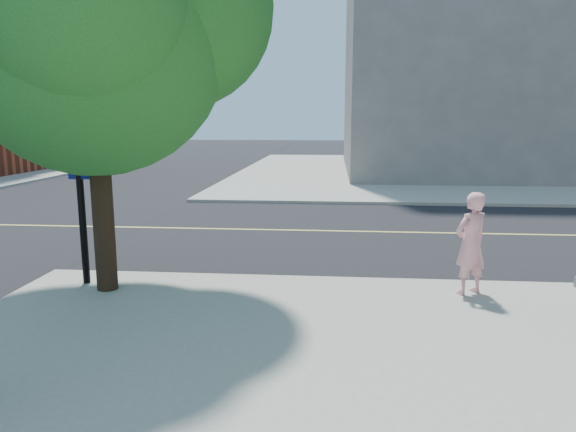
# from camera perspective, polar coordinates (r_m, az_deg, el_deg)

# --- Properties ---
(ground) EXTENTS (140.00, 140.00, 0.00)m
(ground) POSITION_cam_1_polar(r_m,az_deg,el_deg) (10.50, -19.31, -6.31)
(ground) COLOR black
(ground) RESTS_ON ground
(road_ew) EXTENTS (140.00, 9.00, 0.01)m
(road_ew) POSITION_cam_1_polar(r_m,az_deg,el_deg) (14.59, -12.10, -1.33)
(road_ew) COLOR black
(road_ew) RESTS_ON ground
(sidewalk_ne) EXTENTS (29.00, 25.00, 0.12)m
(sidewalk_ne) POSITION_cam_1_polar(r_m,az_deg,el_deg) (32.13, 21.78, 4.58)
(sidewalk_ne) COLOR #99998A
(sidewalk_ne) RESTS_ON ground
(filler_ne) EXTENTS (18.00, 16.00, 14.00)m
(filler_ne) POSITION_cam_1_polar(r_m,az_deg,el_deg) (32.90, 23.25, 16.95)
(filler_ne) COLOR slate
(filler_ne) RESTS_ON sidewalk_ne
(man_on_phone) EXTENTS (0.73, 0.66, 1.68)m
(man_on_phone) POSITION_cam_1_polar(r_m,az_deg,el_deg) (8.92, 19.39, -2.86)
(man_on_phone) COLOR pink
(man_on_phone) RESTS_ON sidewalk_se
(street_tree) EXTENTS (5.27, 4.79, 6.99)m
(street_tree) POSITION_cam_1_polar(r_m,az_deg,el_deg) (9.07, -20.17, 20.73)
(street_tree) COLOR black
(street_tree) RESTS_ON sidewalk_se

